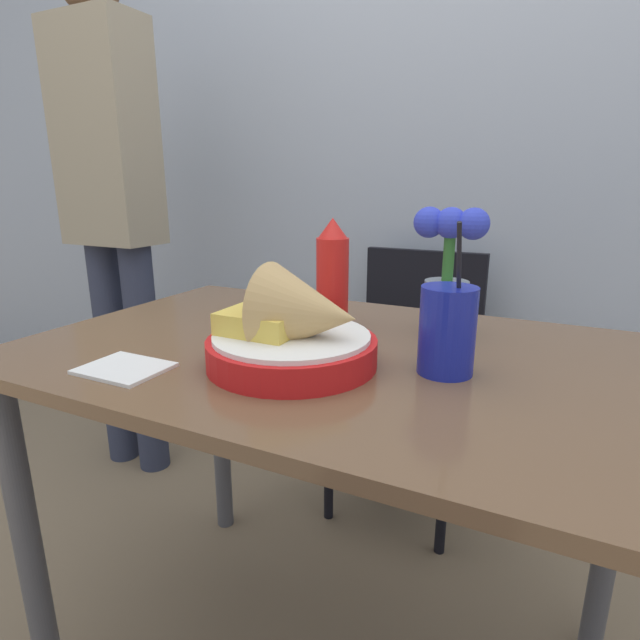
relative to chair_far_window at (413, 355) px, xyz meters
The scene contains 9 objects.
wall_window 0.84m from the chair_far_window, 78.54° to the left, with size 7.00×0.06×2.60m.
dining_table 0.76m from the chair_far_window, 85.96° to the right, with size 1.15×0.73×0.76m.
chair_far_window is the anchor object (origin of this frame).
food_basket 0.91m from the chair_far_window, 87.60° to the right, with size 0.28×0.28×0.17m.
ketchup_bottle 0.73m from the chair_far_window, 90.65° to the right, with size 0.07×0.07×0.23m.
drink_cup 0.88m from the chair_far_window, 71.63° to the right, with size 0.09×0.09×0.24m.
flower_vase 0.73m from the chair_far_window, 69.84° to the right, with size 0.14×0.09×0.25m.
napkin 1.05m from the chair_far_window, 101.72° to the right, with size 0.13×0.11×0.01m.
person_standing 1.15m from the chair_far_window, 163.88° to the right, with size 0.32×0.19×1.74m.
Camera 1 is at (0.36, -0.79, 1.05)m, focal length 28.00 mm.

